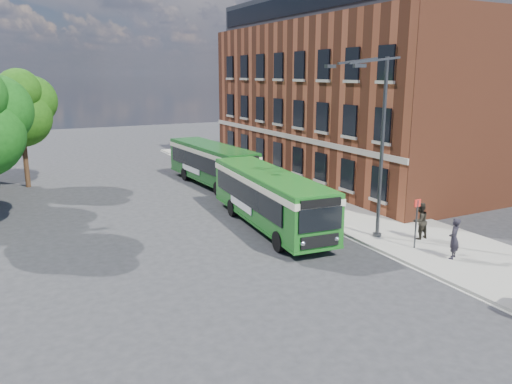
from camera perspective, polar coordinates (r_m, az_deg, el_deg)
ground at (r=25.02m, az=1.45°, el=-5.80°), size 120.00×120.00×0.00m
pavement at (r=35.04m, az=5.28°, el=-0.11°), size 6.00×48.00×0.15m
kerb_line at (r=33.57m, az=0.87°, el=-0.78°), size 0.12×48.00×0.01m
brick_office at (r=41.40m, az=10.85°, el=11.43°), size 12.10×26.00×14.20m
street_lamp at (r=24.98m, az=13.59°, el=5.12°), size 2.96×2.38×9.00m
bus_stop_sign at (r=24.59m, az=17.85°, el=-3.12°), size 0.35×0.08×2.52m
bus_front at (r=27.04m, az=1.55°, el=-0.28°), size 3.50×11.50×3.02m
bus_rear at (r=37.68m, az=-5.09°, el=3.58°), size 3.13×10.86×3.02m
pedestrian_a at (r=23.92m, az=21.70°, el=-4.96°), size 0.82×0.73×1.87m
pedestrian_b at (r=26.15m, az=18.22°, el=-3.16°), size 0.94×0.75×1.85m
tree_right at (r=39.97m, az=-25.27°, el=8.71°), size 5.09×4.84×8.59m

